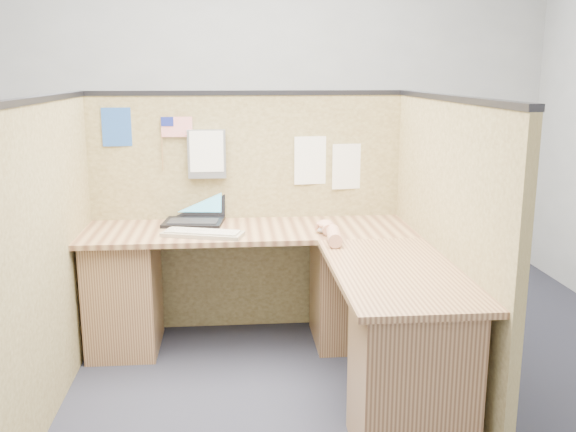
{
  "coord_description": "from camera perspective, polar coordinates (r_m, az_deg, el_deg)",
  "views": [
    {
      "loc": [
        -0.09,
        -3.03,
        1.64
      ],
      "look_at": [
        0.22,
        0.5,
        0.84
      ],
      "focal_mm": 40.0,
      "sensor_mm": 36.0,
      "label": 1
    }
  ],
  "objects": [
    {
      "name": "floor",
      "position": [
        3.45,
        -3.03,
        -15.73
      ],
      "size": [
        5.0,
        5.0,
        0.0
      ],
      "primitive_type": "plane",
      "color": "#21222E",
      "rests_on": "ground"
    },
    {
      "name": "wall_back",
      "position": [
        5.29,
        -4.12,
        10.05
      ],
      "size": [
        5.0,
        0.0,
        5.0
      ],
      "primitive_type": "plane",
      "rotation": [
        1.57,
        0.0,
        0.0
      ],
      "color": "gray",
      "rests_on": "floor"
    },
    {
      "name": "wall_front",
      "position": [
        0.82,
        1.64,
        -4.35
      ],
      "size": [
        5.0,
        0.0,
        5.0
      ],
      "primitive_type": "plane",
      "rotation": [
        -1.57,
        0.0,
        0.0
      ],
      "color": "gray",
      "rests_on": "floor"
    },
    {
      "name": "cubicle_partitions",
      "position": [
        3.57,
        -3.43,
        -1.49
      ],
      "size": [
        2.06,
        1.83,
        1.53
      ],
      "color": "brown",
      "rests_on": "floor"
    },
    {
      "name": "l_desk",
      "position": [
        3.56,
        -0.29,
        -7.86
      ],
      "size": [
        1.95,
        1.75,
        0.73
      ],
      "color": "brown",
      "rests_on": "floor"
    },
    {
      "name": "laptop",
      "position": [
        4.03,
        -8.38,
        0.42
      ],
      "size": [
        0.38,
        0.38,
        0.26
      ],
      "rotation": [
        0.0,
        0.0,
        -0.11
      ],
      "color": "black",
      "rests_on": "l_desk"
    },
    {
      "name": "keyboard",
      "position": [
        3.67,
        -7.59,
        -1.56
      ],
      "size": [
        0.49,
        0.28,
        0.03
      ],
      "rotation": [
        0.0,
        0.0,
        -0.29
      ],
      "color": "gray",
      "rests_on": "l_desk"
    },
    {
      "name": "mouse",
      "position": [
        3.72,
        3.35,
        -1.15
      ],
      "size": [
        0.12,
        0.08,
        0.05
      ],
      "primitive_type": "ellipsoid",
      "rotation": [
        0.0,
        0.0,
        -0.11
      ],
      "color": "silver",
      "rests_on": "l_desk"
    },
    {
      "name": "hand_forearm",
      "position": [
        3.57,
        3.87,
        -1.45
      ],
      "size": [
        0.12,
        0.41,
        0.09
      ],
      "color": "tan",
      "rests_on": "l_desk"
    },
    {
      "name": "blue_poster",
      "position": [
        4.08,
        -14.99,
        7.65
      ],
      "size": [
        0.18,
        0.02,
        0.23
      ],
      "primitive_type": "cube",
      "rotation": [
        0.0,
        0.0,
        0.07
      ],
      "color": "#214B99",
      "rests_on": "cubicle_partitions"
    },
    {
      "name": "american_flag",
      "position": [
        4.02,
        -10.16,
        7.65
      ],
      "size": [
        0.19,
        0.01,
        0.33
      ],
      "color": "olive",
      "rests_on": "cubicle_partitions"
    },
    {
      "name": "file_holder",
      "position": [
        4.01,
        -7.23,
        5.51
      ],
      "size": [
        0.23,
        0.05,
        0.3
      ],
      "color": "slate",
      "rests_on": "cubicle_partitions"
    },
    {
      "name": "paper_left",
      "position": [
        4.07,
        2.23,
        4.96
      ],
      "size": [
        0.24,
        0.03,
        0.3
      ],
      "primitive_type": "cube",
      "rotation": [
        0.0,
        0.0,
        0.1
      ],
      "color": "white",
      "rests_on": "cubicle_partitions"
    },
    {
      "name": "paper_right",
      "position": [
        4.11,
        5.5,
        4.41
      ],
      "size": [
        0.23,
        0.03,
        0.29
      ],
      "primitive_type": "cube",
      "rotation": [
        0.0,
        0.0,
        0.11
      ],
      "color": "white",
      "rests_on": "cubicle_partitions"
    }
  ]
}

